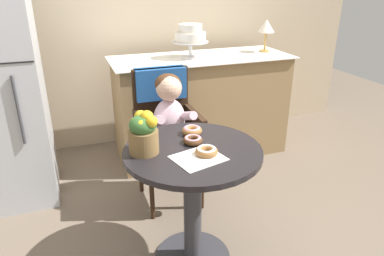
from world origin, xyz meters
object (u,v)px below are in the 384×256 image
Objects in this scene: cafe_table at (193,184)px; tiered_cake_stand at (190,36)px; donut_front at (206,151)px; flower_vase at (143,132)px; table_lamp at (266,27)px; wicker_chair at (165,115)px; donut_mid at (192,130)px; seated_child at (171,117)px; donut_side at (193,140)px.

tiered_cake_stand is (0.45, 1.30, 0.58)m from cafe_table.
donut_front is 0.51× the size of flower_vase.
table_lamp is at bearing 48.38° from cafe_table.
wicker_chair reaches higher than donut_front.
donut_mid is at bearing -134.23° from table_lamp.
cafe_table is 0.60m from seated_child.
cafe_table is at bearing 116.74° from donut_front.
donut_front is at bearing -83.17° from donut_side.
wicker_chair is 1.36m from table_lamp.
seated_child reaches higher than flower_vase.
wicker_chair is at bearing 87.64° from donut_side.
table_lamp is (1.12, 1.15, 0.37)m from donut_mid.
tiered_cake_stand is (0.69, 1.25, 0.25)m from flower_vase.
seated_child is 2.55× the size of table_lamp.
seated_child reaches higher than donut_front.
table_lamp reaches higher than donut_mid.
seated_child is 2.42× the size of tiered_cake_stand.
flower_vase is (-0.24, 0.05, 0.33)m from cafe_table.
cafe_table is 0.41m from flower_vase.
table_lamp reaches higher than flower_vase.
cafe_table is 1.49m from tiered_cake_stand.
seated_child is (0.05, 0.57, 0.17)m from cafe_table.
donut_side is at bearing 69.42° from cafe_table.
donut_side reaches higher than cafe_table.
tiered_cake_stand reaches higher than flower_vase.
cafe_table is 0.75× the size of wicker_chair.
flower_vase is at bearing 169.26° from cafe_table.
flower_vase is at bearing -137.97° from table_lamp.
donut_front is (-0.01, -0.81, 0.10)m from wicker_chair.
table_lamp is (1.12, 0.59, 0.48)m from wicker_chair.
donut_mid reaches higher than cafe_table.
donut_mid is at bearing 71.52° from cafe_table.
donut_front reaches higher than cafe_table.
donut_side is (-0.03, -0.11, -0.00)m from donut_mid.
tiered_cake_stand reaches higher than donut_front.
flower_vase is (-0.28, 0.13, 0.09)m from donut_front.
flower_vase is 1.93m from table_lamp.
tiered_cake_stand is (0.40, 0.57, 0.44)m from wicker_chair.
flower_vase reaches higher than donut_side.
donut_mid is 0.51× the size of flower_vase.
flower_vase is at bearing -116.58° from wicker_chair.
donut_front is 1.84m from table_lamp.
wicker_chair is 9.03× the size of donut_side.
donut_side is at bearing -107.22° from donut_mid.
donut_mid is 0.12m from donut_side.
donut_mid is 0.38× the size of tiered_cake_stand.
wicker_chair is 8.35× the size of donut_mid.
table_lamp is (1.15, 1.26, 0.38)m from donut_side.
wicker_chair is at bearing 66.73° from flower_vase.
donut_side is (-0.02, 0.15, -0.00)m from donut_front.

